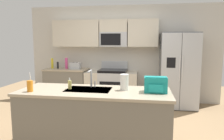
{
  "coord_description": "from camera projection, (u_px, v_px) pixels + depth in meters",
  "views": [
    {
      "loc": [
        0.64,
        -3.58,
        1.61
      ],
      "look_at": [
        -0.03,
        0.6,
        1.05
      ],
      "focal_mm": 33.43,
      "sensor_mm": 36.0,
      "label": 1
    }
  ],
  "objects": [
    {
      "name": "ground_plane",
      "position": [
        109.0,
        131.0,
        3.82
      ],
      "size": [
        9.0,
        9.0,
        0.0
      ],
      "primitive_type": "plane",
      "color": "#997A56",
      "rests_on": "ground"
    },
    {
      "name": "kitchen_wall_unit",
      "position": [
        117.0,
        48.0,
        5.69
      ],
      "size": [
        5.2,
        0.43,
        2.6
      ],
      "color": "beige",
      "rests_on": "ground"
    },
    {
      "name": "back_counter",
      "position": [
        67.0,
        85.0,
        5.76
      ],
      "size": [
        1.14,
        0.63,
        0.9
      ],
      "color": "slate",
      "rests_on": "ground"
    },
    {
      "name": "range_oven",
      "position": [
        112.0,
        87.0,
        5.56
      ],
      "size": [
        1.36,
        0.61,
        1.1
      ],
      "color": "#B7BABF",
      "rests_on": "ground"
    },
    {
      "name": "refrigerator",
      "position": [
        178.0,
        70.0,
        5.16
      ],
      "size": [
        0.9,
        0.76,
        1.85
      ],
      "color": "#4C4F54",
      "rests_on": "ground"
    },
    {
      "name": "island_counter",
      "position": [
        94.0,
        119.0,
        3.18
      ],
      "size": [
        2.27,
        0.83,
        0.9
      ],
      "color": "slate",
      "rests_on": "ground"
    },
    {
      "name": "toaster",
      "position": [
        75.0,
        66.0,
        5.59
      ],
      "size": [
        0.28,
        0.16,
        0.18
      ],
      "color": "#B7BABF",
      "rests_on": "back_counter"
    },
    {
      "name": "pepper_mill",
      "position": [
        58.0,
        65.0,
        5.72
      ],
      "size": [
        0.05,
        0.05,
        0.18
      ],
      "primitive_type": "cylinder",
      "color": "black",
      "rests_on": "back_counter"
    },
    {
      "name": "bottle_pink",
      "position": [
        66.0,
        63.0,
        5.7
      ],
      "size": [
        0.07,
        0.07,
        0.29
      ],
      "primitive_type": "cylinder",
      "color": "#EA4C93",
      "rests_on": "back_counter"
    },
    {
      "name": "bottle_yellow",
      "position": [
        52.0,
        63.0,
        5.76
      ],
      "size": [
        0.06,
        0.06,
        0.28
      ],
      "primitive_type": "cylinder",
      "color": "yellow",
      "rests_on": "back_counter"
    },
    {
      "name": "sink_faucet",
      "position": [
        91.0,
        77.0,
        3.3
      ],
      "size": [
        0.09,
        0.21,
        0.28
      ],
      "color": "#B7BABF",
      "rests_on": "island_counter"
    },
    {
      "name": "drink_cup_orange",
      "position": [
        30.0,
        86.0,
        3.03
      ],
      "size": [
        0.08,
        0.08,
        0.28
      ],
      "color": "orange",
      "rests_on": "island_counter"
    },
    {
      "name": "soap_dispenser",
      "position": [
        70.0,
        85.0,
        3.2
      ],
      "size": [
        0.06,
        0.06,
        0.17
      ],
      "color": "#D8CC66",
      "rests_on": "island_counter"
    },
    {
      "name": "paper_towel_roll",
      "position": [
        124.0,
        82.0,
        3.13
      ],
      "size": [
        0.12,
        0.12,
        0.24
      ],
      "primitive_type": "cylinder",
      "color": "white",
      "rests_on": "island_counter"
    },
    {
      "name": "backpack",
      "position": [
        156.0,
        84.0,
        2.98
      ],
      "size": [
        0.32,
        0.22,
        0.23
      ],
      "color": "teal",
      "rests_on": "island_counter"
    }
  ]
}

